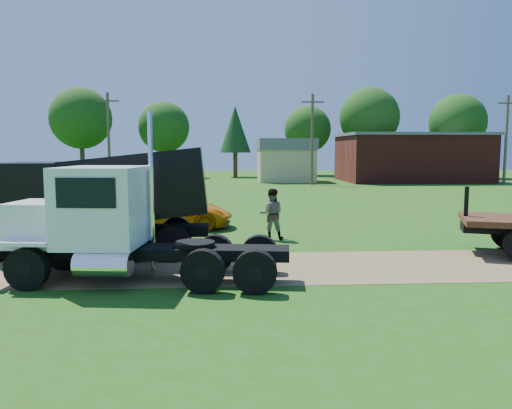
{
  "coord_description": "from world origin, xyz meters",
  "views": [
    {
      "loc": [
        -2.59,
        -14.71,
        3.55
      ],
      "look_at": [
        -1.54,
        2.85,
        1.6
      ],
      "focal_mm": 35.0,
      "sensor_mm": 36.0,
      "label": 1
    }
  ],
  "objects": [
    {
      "name": "tan_shed",
      "position": [
        4.0,
        40.0,
        2.42
      ],
      "size": [
        6.2,
        5.4,
        4.7
      ],
      "color": "tan",
      "rests_on": "ground"
    },
    {
      "name": "black_dump_truck",
      "position": [
        -7.0,
        1.94,
        1.99
      ],
      "size": [
        8.4,
        2.81,
        3.62
      ],
      "rotation": [
        0.0,
        0.0,
        0.03
      ],
      "color": "black",
      "rests_on": "ground"
    },
    {
      "name": "white_semi_tractor",
      "position": [
        -5.79,
        -1.21,
        1.57
      ],
      "size": [
        7.74,
        3.34,
        4.59
      ],
      "rotation": [
        0.0,
        0.0,
        -0.12
      ],
      "color": "black",
      "rests_on": "ground"
    },
    {
      "name": "dirt_track",
      "position": [
        0.0,
        0.0,
        0.01
      ],
      "size": [
        120.0,
        4.2,
        0.01
      ],
      "primitive_type": "cube",
      "color": "brown",
      "rests_on": "ground"
    },
    {
      "name": "orange_pickup",
      "position": [
        -4.99,
        7.78,
        0.74
      ],
      "size": [
        5.39,
        2.61,
        1.48
      ],
      "primitive_type": "imported",
      "rotation": [
        0.0,
        0.0,
        1.54
      ],
      "color": "orange",
      "rests_on": "ground"
    },
    {
      "name": "spectator_b",
      "position": [
        -0.81,
        4.75,
        1.01
      ],
      "size": [
        1.04,
        0.84,
        2.01
      ],
      "primitive_type": "imported",
      "rotation": [
        0.0,
        0.0,
        3.06
      ],
      "color": "#999999",
      "rests_on": "ground"
    },
    {
      "name": "tree_row",
      "position": [
        4.49,
        49.51,
        6.98
      ],
      "size": [
        53.77,
        13.14,
        11.69
      ],
      "color": "#322414",
      "rests_on": "ground"
    },
    {
      "name": "utility_poles",
      "position": [
        6.0,
        35.0,
        4.71
      ],
      "size": [
        42.2,
        0.28,
        9.0
      ],
      "color": "#4A382A",
      "rests_on": "ground"
    },
    {
      "name": "ground",
      "position": [
        0.0,
        0.0,
        0.0
      ],
      "size": [
        140.0,
        140.0,
        0.0
      ],
      "primitive_type": "plane",
      "color": "#264B10",
      "rests_on": "ground"
    },
    {
      "name": "brick_building",
      "position": [
        18.0,
        40.0,
        2.66
      ],
      "size": [
        15.4,
        10.4,
        5.3
      ],
      "color": "maroon",
      "rests_on": "ground"
    }
  ]
}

